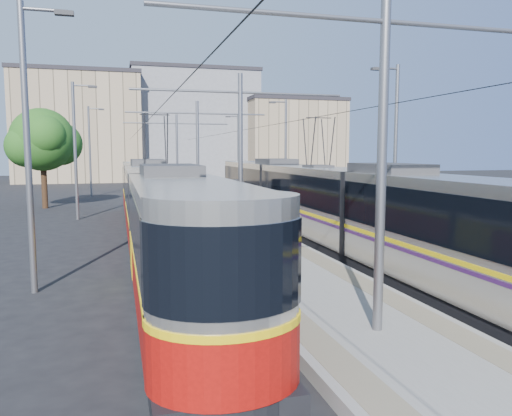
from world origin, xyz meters
name	(u,v)px	position (x,y,z in m)	size (l,w,h in m)	color
ground	(307,292)	(0.00, 0.00, 0.00)	(160.00, 160.00, 0.00)	black
platform	(206,215)	(0.00, 17.00, 0.15)	(4.00, 50.00, 0.30)	gray
tactile_strip_left	(182,213)	(-1.45, 17.00, 0.30)	(0.70, 50.00, 0.01)	gray
tactile_strip_right	(229,212)	(1.45, 17.00, 0.30)	(0.70, 50.00, 0.01)	gray
rails	(206,217)	(0.00, 17.00, 0.02)	(8.71, 70.00, 0.03)	gray
track_arrow	(198,343)	(-3.60, -3.00, 0.01)	(1.20, 5.00, 0.01)	silver
tram_left	(157,207)	(-3.60, 8.06, 1.71)	(2.43, 29.38, 5.50)	black
tram_right	(318,199)	(3.60, 8.00, 1.86)	(2.43, 31.03, 5.50)	black
catenary	(214,142)	(0.00, 14.15, 4.52)	(9.20, 70.00, 7.00)	slate
street_lamps	(195,149)	(0.00, 21.00, 4.18)	(15.18, 38.22, 8.00)	slate
shelter	(238,199)	(1.18, 13.38, 1.44)	(0.81, 1.10, 2.18)	black
tree	(47,141)	(-9.90, 25.16, 4.76)	(4.84, 4.48, 7.04)	#382314
building_left	(80,128)	(-10.00, 60.00, 7.32)	(16.32, 12.24, 14.63)	tan
building_centre	(192,125)	(6.00, 64.00, 8.03)	(18.36, 14.28, 16.04)	gray
building_right	(292,139)	(20.00, 58.00, 5.88)	(14.28, 10.20, 11.75)	tan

